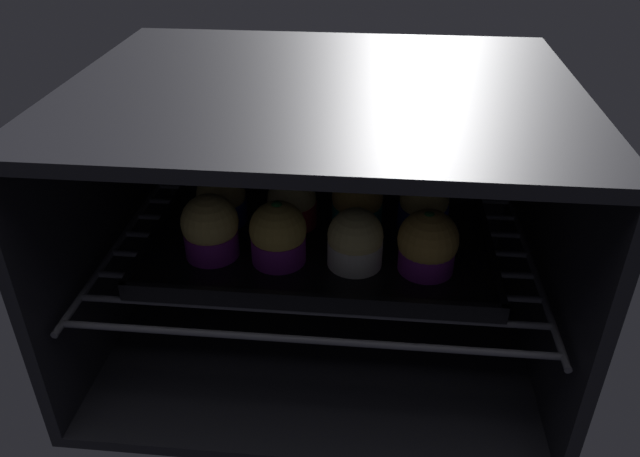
{
  "coord_description": "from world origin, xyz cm",
  "views": [
    {
      "loc": [
        6.54,
        -46.84,
        58.18
      ],
      "look_at": [
        0.0,
        20.08,
        17.17
      ],
      "focal_mm": 34.73,
      "sensor_mm": 36.0,
      "label": 1
    }
  ],
  "objects_px": {
    "muffin_row0_col1": "(278,235)",
    "muffin_row1_col0": "(222,200)",
    "muffin_row0_col0": "(210,228)",
    "muffin_row0_col3": "(428,244)",
    "muffin_row0_col2": "(355,241)",
    "baking_tray": "(320,245)",
    "muffin_row1_col2": "(357,202)",
    "muffin_row1_col1": "(292,203)",
    "muffin_row1_col3": "(424,205)"
  },
  "relations": [
    {
      "from": "baking_tray",
      "to": "muffin_row0_col0",
      "type": "height_order",
      "value": "muffin_row0_col0"
    },
    {
      "from": "muffin_row1_col3",
      "to": "muffin_row1_col1",
      "type": "bearing_deg",
      "value": -178.06
    },
    {
      "from": "muffin_row0_col3",
      "to": "muffin_row1_col3",
      "type": "relative_size",
      "value": 1.0
    },
    {
      "from": "muffin_row0_col2",
      "to": "muffin_row0_col1",
      "type": "bearing_deg",
      "value": -179.26
    },
    {
      "from": "muffin_row0_col3",
      "to": "muffin_row0_col1",
      "type": "bearing_deg",
      "value": 179.35
    },
    {
      "from": "muffin_row0_col0",
      "to": "muffin_row1_col0",
      "type": "height_order",
      "value": "muffin_row0_col0"
    },
    {
      "from": "baking_tray",
      "to": "muffin_row0_col1",
      "type": "height_order",
      "value": "muffin_row0_col1"
    },
    {
      "from": "muffin_row0_col1",
      "to": "muffin_row0_col3",
      "type": "relative_size",
      "value": 1.03
    },
    {
      "from": "muffin_row0_col1",
      "to": "muffin_row1_col0",
      "type": "distance_m",
      "value": 0.13
    },
    {
      "from": "baking_tray",
      "to": "muffin_row0_col3",
      "type": "height_order",
      "value": "muffin_row0_col3"
    },
    {
      "from": "muffin_row0_col1",
      "to": "muffin_row0_col3",
      "type": "bearing_deg",
      "value": -0.65
    },
    {
      "from": "muffin_row0_col2",
      "to": "muffin_row0_col3",
      "type": "height_order",
      "value": "muffin_row0_col3"
    },
    {
      "from": "baking_tray",
      "to": "muffin_row0_col3",
      "type": "relative_size",
      "value": 5.53
    },
    {
      "from": "muffin_row0_col2",
      "to": "muffin_row1_col1",
      "type": "height_order",
      "value": "muffin_row0_col2"
    },
    {
      "from": "muffin_row0_col2",
      "to": "muffin_row1_col3",
      "type": "distance_m",
      "value": 0.13
    },
    {
      "from": "muffin_row1_col3",
      "to": "muffin_row0_col3",
      "type": "bearing_deg",
      "value": -89.91
    },
    {
      "from": "muffin_row0_col0",
      "to": "muffin_row1_col2",
      "type": "relative_size",
      "value": 1.0
    },
    {
      "from": "muffin_row0_col2",
      "to": "muffin_row0_col3",
      "type": "distance_m",
      "value": 0.09
    },
    {
      "from": "muffin_row1_col1",
      "to": "muffin_row1_col2",
      "type": "relative_size",
      "value": 0.88
    },
    {
      "from": "muffin_row0_col2",
      "to": "muffin_row1_col0",
      "type": "relative_size",
      "value": 1.01
    },
    {
      "from": "muffin_row0_col1",
      "to": "muffin_row0_col3",
      "type": "distance_m",
      "value": 0.18
    },
    {
      "from": "muffin_row0_col2",
      "to": "muffin_row1_col0",
      "type": "bearing_deg",
      "value": 154.83
    },
    {
      "from": "muffin_row0_col0",
      "to": "muffin_row0_col1",
      "type": "bearing_deg",
      "value": -2.96
    },
    {
      "from": "muffin_row1_col2",
      "to": "muffin_row0_col3",
      "type": "bearing_deg",
      "value": -47.13
    },
    {
      "from": "muffin_row0_col2",
      "to": "muffin_row0_col3",
      "type": "xyz_separation_m",
      "value": [
        0.09,
        -0.0,
        0.0
      ]
    },
    {
      "from": "muffin_row0_col0",
      "to": "muffin_row1_col2",
      "type": "bearing_deg",
      "value": 26.5
    },
    {
      "from": "muffin_row0_col2",
      "to": "muffin_row1_col2",
      "type": "bearing_deg",
      "value": 91.14
    },
    {
      "from": "muffin_row0_col0",
      "to": "muffin_row0_col1",
      "type": "distance_m",
      "value": 0.08
    },
    {
      "from": "muffin_row0_col2",
      "to": "muffin_row1_col3",
      "type": "xyz_separation_m",
      "value": [
        0.09,
        0.09,
        0.0
      ]
    },
    {
      "from": "muffin_row0_col0",
      "to": "muffin_row1_col3",
      "type": "height_order",
      "value": "muffin_row0_col0"
    },
    {
      "from": "muffin_row0_col0",
      "to": "muffin_row1_col1",
      "type": "bearing_deg",
      "value": 43.45
    },
    {
      "from": "baking_tray",
      "to": "muffin_row0_col0",
      "type": "relative_size",
      "value": 5.36
    },
    {
      "from": "muffin_row0_col1",
      "to": "baking_tray",
      "type": "bearing_deg",
      "value": 45.04
    },
    {
      "from": "muffin_row0_col1",
      "to": "muffin_row1_col3",
      "type": "xyz_separation_m",
      "value": [
        0.18,
        0.09,
        -0.0
      ]
    },
    {
      "from": "muffin_row0_col1",
      "to": "muffin_row1_col0",
      "type": "xyz_separation_m",
      "value": [
        -0.09,
        0.09,
        -0.0
      ]
    },
    {
      "from": "muffin_row1_col2",
      "to": "muffin_row0_col0",
      "type": "bearing_deg",
      "value": -153.5
    },
    {
      "from": "muffin_row1_col3",
      "to": "muffin_row1_col0",
      "type": "bearing_deg",
      "value": -178.5
    },
    {
      "from": "muffin_row0_col0",
      "to": "muffin_row0_col3",
      "type": "bearing_deg",
      "value": -1.39
    },
    {
      "from": "muffin_row0_col2",
      "to": "muffin_row1_col2",
      "type": "xyz_separation_m",
      "value": [
        -0.0,
        0.09,
        0.0
      ]
    },
    {
      "from": "muffin_row0_col0",
      "to": "muffin_row1_col2",
      "type": "height_order",
      "value": "same"
    },
    {
      "from": "baking_tray",
      "to": "muffin_row0_col0",
      "type": "xyz_separation_m",
      "value": [
        -0.13,
        -0.04,
        0.04
      ]
    },
    {
      "from": "muffin_row0_col0",
      "to": "muffin_row0_col3",
      "type": "height_order",
      "value": "muffin_row0_col0"
    },
    {
      "from": "muffin_row0_col1",
      "to": "muffin_row1_col3",
      "type": "distance_m",
      "value": 0.2
    },
    {
      "from": "muffin_row0_col0",
      "to": "muffin_row1_col0",
      "type": "distance_m",
      "value": 0.08
    },
    {
      "from": "muffin_row1_col1",
      "to": "muffin_row1_col3",
      "type": "relative_size",
      "value": 0.91
    },
    {
      "from": "muffin_row1_col1",
      "to": "muffin_row1_col2",
      "type": "xyz_separation_m",
      "value": [
        0.09,
        0.0,
        0.0
      ]
    },
    {
      "from": "muffin_row0_col2",
      "to": "muffin_row1_col2",
      "type": "relative_size",
      "value": 0.9
    },
    {
      "from": "baking_tray",
      "to": "muffin_row1_col2",
      "type": "xyz_separation_m",
      "value": [
        0.04,
        0.05,
        0.04
      ]
    },
    {
      "from": "muffin_row0_col0",
      "to": "muffin_row1_col3",
      "type": "xyz_separation_m",
      "value": [
        0.26,
        0.09,
        -0.0
      ]
    },
    {
      "from": "muffin_row0_col3",
      "to": "muffin_row1_col2",
      "type": "relative_size",
      "value": 0.97
    }
  ]
}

